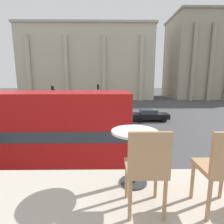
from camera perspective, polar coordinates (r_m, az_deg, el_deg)
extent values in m
cylinder|color=black|center=(9.80, -3.99, -14.90)|extent=(1.01, 0.22, 1.01)
cylinder|color=black|center=(7.68, -5.08, -22.65)|extent=(1.01, 0.22, 1.01)
cube|color=#B71414|center=(9.34, -28.46, -11.55)|extent=(10.24, 2.42, 1.78)
cube|color=#2D3842|center=(9.01, -29.08, -4.92)|extent=(10.03, 2.45, 0.45)
cube|color=#B71414|center=(8.83, -29.62, 1.02)|extent=(10.24, 2.42, 1.44)
cylinder|color=#2D2D30|center=(2.56, 7.01, -21.69)|extent=(0.36, 0.36, 0.02)
cylinder|color=#2D2D30|center=(2.39, 7.20, -14.56)|extent=(0.07, 0.07, 0.68)
cylinder|color=silver|center=(2.26, 7.41, -6.38)|extent=(0.60, 0.60, 0.03)
cylinder|color=#A87F56|center=(2.18, 4.81, -21.29)|extent=(0.04, 0.04, 0.44)
cylinder|color=#A87F56|center=(2.24, 14.12, -20.71)|extent=(0.04, 0.04, 0.44)
cylinder|color=#A87F56|center=(1.90, 5.90, -26.67)|extent=(0.04, 0.04, 0.44)
cylinder|color=#A87F56|center=(1.97, 16.89, -25.71)|extent=(0.04, 0.04, 0.44)
cube|color=#A87F56|center=(1.94, 10.69, -17.48)|extent=(0.40, 0.40, 0.05)
cube|color=#A87F56|center=(1.68, 12.19, -13.21)|extent=(0.40, 0.04, 0.42)
cylinder|color=#A87F56|center=(2.36, 24.78, -19.64)|extent=(0.04, 0.04, 0.44)
cylinder|color=#A87F56|center=(2.52, 32.16, -18.36)|extent=(0.04, 0.04, 0.44)
cylinder|color=#A87F56|center=(2.11, 29.06, -23.94)|extent=(0.04, 0.04, 0.44)
cube|color=#A87F56|center=(2.20, 31.39, -15.39)|extent=(0.40, 0.40, 0.05)
cube|color=beige|center=(46.96, -7.72, 14.99)|extent=(31.59, 11.38, 16.95)
cube|color=#B7AD93|center=(48.45, -8.00, 25.33)|extent=(32.19, 11.98, 0.50)
cylinder|color=beige|center=(44.30, -25.57, 12.71)|extent=(0.90, 0.90, 14.41)
cylinder|color=beige|center=(41.57, -14.66, 13.59)|extent=(0.90, 0.90, 14.41)
cylinder|color=beige|center=(40.44, -2.63, 14.01)|extent=(0.90, 0.90, 14.41)
cylinder|color=beige|center=(41.04, 9.56, 13.83)|extent=(0.90, 0.90, 14.41)
cylinder|color=#A39984|center=(44.37, 25.08, 14.33)|extent=(0.90, 0.90, 16.85)
cylinder|color=#A39984|center=(46.22, 29.72, 13.76)|extent=(0.90, 0.90, 16.85)
cylinder|color=black|center=(13.98, -17.84, -1.19)|extent=(0.12, 0.12, 3.99)
cube|color=black|center=(13.71, -17.48, 5.15)|extent=(0.20, 0.24, 0.70)
sphere|color=green|center=(13.67, -17.07, 5.79)|extent=(0.14, 0.14, 0.14)
cylinder|color=black|center=(20.18, -18.83, 2.40)|extent=(0.12, 0.12, 4.13)
cube|color=black|center=(19.98, -18.61, 6.99)|extent=(0.20, 0.24, 0.70)
sphere|color=gold|center=(19.94, -18.33, 7.43)|extent=(0.14, 0.14, 0.14)
cylinder|color=black|center=(27.32, -4.75, 4.86)|extent=(0.12, 0.12, 4.09)
cube|color=black|center=(27.20, -4.42, 8.21)|extent=(0.20, 0.24, 0.70)
sphere|color=green|center=(27.19, -4.19, 8.53)|extent=(0.14, 0.14, 0.14)
cylinder|color=black|center=(22.01, 15.29, -1.44)|extent=(0.60, 0.18, 0.60)
cylinder|color=black|center=(20.37, 16.63, -2.45)|extent=(0.60, 0.18, 0.60)
cylinder|color=black|center=(21.41, 8.07, -1.50)|extent=(0.60, 0.18, 0.60)
cylinder|color=black|center=(19.72, 8.84, -2.55)|extent=(0.60, 0.18, 0.60)
cube|color=black|center=(20.77, 12.27, -1.23)|extent=(4.20, 1.75, 0.55)
cube|color=#2D3842|center=(20.63, 11.79, 0.20)|extent=(1.89, 1.61, 0.50)
cylinder|color=#282B33|center=(13.99, -9.08, -7.51)|extent=(0.14, 0.14, 0.82)
cylinder|color=#282B33|center=(13.97, -8.35, -7.52)|extent=(0.14, 0.14, 0.82)
cylinder|color=#B22323|center=(13.77, -8.80, -4.59)|extent=(0.32, 0.32, 0.65)
sphere|color=tan|center=(13.67, -8.85, -2.81)|extent=(0.22, 0.22, 0.22)
cylinder|color=#282B33|center=(25.05, -0.43, 0.56)|extent=(0.14, 0.14, 0.78)
cylinder|color=#282B33|center=(25.05, -0.02, 0.56)|extent=(0.14, 0.14, 0.78)
cylinder|color=slate|center=(24.94, -0.22, 2.14)|extent=(0.32, 0.32, 0.62)
sphere|color=tan|center=(24.89, -0.22, 3.08)|extent=(0.21, 0.21, 0.21)
cylinder|color=#282B33|center=(24.35, -12.05, 0.07)|extent=(0.14, 0.14, 0.80)
cylinder|color=#282B33|center=(24.31, -11.64, 0.07)|extent=(0.14, 0.14, 0.80)
cylinder|color=silver|center=(24.21, -11.91, 1.75)|extent=(0.32, 0.32, 0.64)
sphere|color=tan|center=(24.15, -11.95, 2.75)|extent=(0.22, 0.22, 0.22)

